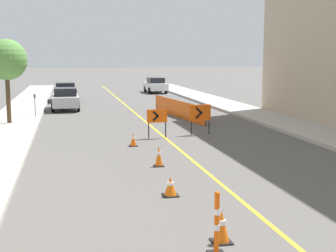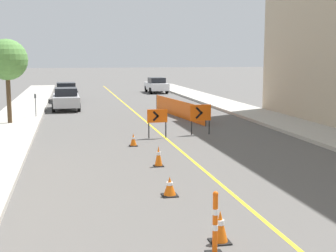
# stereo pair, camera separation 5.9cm
# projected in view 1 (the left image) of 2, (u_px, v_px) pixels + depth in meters

# --- Properties ---
(lane_stripe) EXTENTS (0.12, 58.79, 0.01)m
(lane_stripe) POSITION_uv_depth(u_px,v_px,m) (136.00, 113.00, 31.48)
(lane_stripe) COLOR gold
(lane_stripe) RESTS_ON ground_plane
(sidewalk_left) EXTENTS (2.88, 58.79, 0.18)m
(sidewalk_left) POSITION_uv_depth(u_px,v_px,m) (19.00, 115.00, 29.89)
(sidewalk_left) COLOR #ADA89E
(sidewalk_left) RESTS_ON ground_plane
(sidewalk_right) EXTENTS (2.88, 58.79, 0.18)m
(sidewalk_right) POSITION_uv_depth(u_px,v_px,m) (241.00, 109.00, 33.04)
(sidewalk_right) COLOR #ADA89E
(sidewalk_right) RESTS_ON ground_plane
(traffic_cone_second) EXTENTS (0.42, 0.42, 0.69)m
(traffic_cone_second) POSITION_uv_depth(u_px,v_px,m) (221.00, 227.00, 9.73)
(traffic_cone_second) COLOR black
(traffic_cone_second) RESTS_ON ground_plane
(traffic_cone_third) EXTENTS (0.43, 0.43, 0.54)m
(traffic_cone_third) POSITION_uv_depth(u_px,v_px,m) (170.00, 186.00, 12.99)
(traffic_cone_third) COLOR black
(traffic_cone_third) RESTS_ON ground_plane
(traffic_cone_fourth) EXTENTS (0.34, 0.34, 0.73)m
(traffic_cone_fourth) POSITION_uv_depth(u_px,v_px,m) (159.00, 156.00, 16.44)
(traffic_cone_fourth) COLOR black
(traffic_cone_fourth) RESTS_ON ground_plane
(traffic_cone_fifth) EXTENTS (0.35, 0.35, 0.55)m
(traffic_cone_fifth) POSITION_uv_depth(u_px,v_px,m) (133.00, 140.00, 20.12)
(traffic_cone_fifth) COLOR black
(traffic_cone_fifth) RESTS_ON ground_plane
(delineator_post_front) EXTENTS (0.33, 0.33, 1.29)m
(delineator_post_front) POSITION_uv_depth(u_px,v_px,m) (217.00, 227.00, 9.10)
(delineator_post_front) COLOR black
(delineator_post_front) RESTS_ON ground_plane
(arrow_barricade_primary) EXTENTS (0.96, 0.08, 1.37)m
(arrow_barricade_primary) POSITION_uv_depth(u_px,v_px,m) (157.00, 118.00, 21.98)
(arrow_barricade_primary) COLOR #EF560C
(arrow_barricade_primary) RESTS_ON ground_plane
(arrow_barricade_secondary) EXTENTS (1.06, 0.10, 1.48)m
(arrow_barricade_secondary) POSITION_uv_depth(u_px,v_px,m) (200.00, 114.00, 22.93)
(arrow_barricade_secondary) COLOR #EF560C
(arrow_barricade_secondary) RESTS_ON ground_plane
(safety_mesh_fence) EXTENTS (1.17, 8.66, 1.05)m
(safety_mesh_fence) POSITION_uv_depth(u_px,v_px,m) (177.00, 108.00, 29.74)
(safety_mesh_fence) COLOR #EF560C
(safety_mesh_fence) RESTS_ON ground_plane
(parked_car_curb_near) EXTENTS (1.94, 4.32, 1.59)m
(parked_car_curb_near) POSITION_uv_depth(u_px,v_px,m) (65.00, 99.00, 33.46)
(parked_car_curb_near) COLOR #B7B7BC
(parked_car_curb_near) RESTS_ON ground_plane
(parked_car_curb_mid) EXTENTS (1.95, 4.35, 1.59)m
(parked_car_curb_mid) POSITION_uv_depth(u_px,v_px,m) (65.00, 92.00, 39.87)
(parked_car_curb_mid) COLOR #474C51
(parked_car_curb_mid) RESTS_ON ground_plane
(parked_car_curb_far) EXTENTS (1.95, 4.36, 1.59)m
(parked_car_curb_far) POSITION_uv_depth(u_px,v_px,m) (155.00, 85.00, 48.85)
(parked_car_curb_far) COLOR silver
(parked_car_curb_far) RESTS_ON ground_plane
(parking_meter_far_curb) EXTENTS (0.12, 0.11, 1.40)m
(parking_meter_far_curb) POSITION_uv_depth(u_px,v_px,m) (35.00, 100.00, 28.48)
(parking_meter_far_curb) COLOR #4C4C51
(parking_meter_far_curb) RESTS_ON sidewalk_left
(street_tree_left_near) EXTENTS (2.24, 2.24, 4.59)m
(street_tree_left_near) POSITION_uv_depth(u_px,v_px,m) (6.00, 60.00, 25.38)
(street_tree_left_near) COLOR #4C3823
(street_tree_left_near) RESTS_ON sidewalk_left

